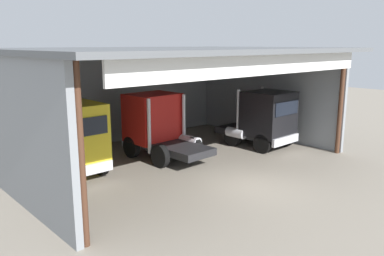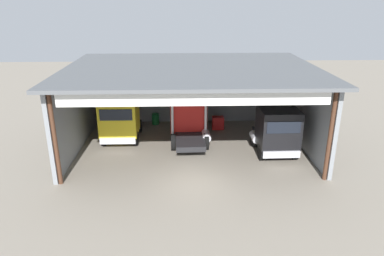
{
  "view_description": "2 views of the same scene",
  "coord_description": "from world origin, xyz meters",
  "px_view_note": "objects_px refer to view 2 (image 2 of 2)",
  "views": [
    {
      "loc": [
        -12.27,
        -9.78,
        5.83
      ],
      "look_at": [
        0.0,
        3.7,
        1.91
      ],
      "focal_mm": 36.67,
      "sensor_mm": 36.0,
      "label": 1
    },
    {
      "loc": [
        -0.7,
        -17.71,
        9.86
      ],
      "look_at": [
        0.0,
        3.7,
        1.91
      ],
      "focal_mm": 33.31,
      "sensor_mm": 36.0,
      "label": 2
    }
  ],
  "objects_px": {
    "truck_red_center_right_bay": "(189,118)",
    "oil_drum": "(156,119)",
    "truck_black_left_bay": "(276,130)",
    "tool_cart": "(218,123)",
    "truck_yellow_center_bay": "(120,118)"
  },
  "relations": [
    {
      "from": "truck_red_center_right_bay",
      "to": "oil_drum",
      "type": "distance_m",
      "value": 4.68
    },
    {
      "from": "truck_black_left_bay",
      "to": "tool_cart",
      "type": "bearing_deg",
      "value": -57.95
    },
    {
      "from": "truck_black_left_bay",
      "to": "tool_cart",
      "type": "xyz_separation_m",
      "value": [
        -3.24,
        4.99,
        -1.21
      ]
    },
    {
      "from": "tool_cart",
      "to": "truck_yellow_center_bay",
      "type": "bearing_deg",
      "value": -162.84
    },
    {
      "from": "truck_yellow_center_bay",
      "to": "tool_cart",
      "type": "relative_size",
      "value": 5.18
    },
    {
      "from": "truck_yellow_center_bay",
      "to": "oil_drum",
      "type": "xyz_separation_m",
      "value": [
        2.24,
        3.52,
        -1.31
      ]
    },
    {
      "from": "truck_red_center_right_bay",
      "to": "truck_yellow_center_bay",
      "type": "bearing_deg",
      "value": 176.88
    },
    {
      "from": "truck_black_left_bay",
      "to": "oil_drum",
      "type": "distance_m",
      "value": 10.42
    },
    {
      "from": "truck_red_center_right_bay",
      "to": "truck_black_left_bay",
      "type": "relative_size",
      "value": 1.08
    },
    {
      "from": "oil_drum",
      "to": "tool_cart",
      "type": "xyz_separation_m",
      "value": [
        4.99,
        -1.29,
        0.06
      ]
    },
    {
      "from": "truck_black_left_bay",
      "to": "truck_red_center_right_bay",
      "type": "bearing_deg",
      "value": -26.09
    },
    {
      "from": "truck_black_left_bay",
      "to": "oil_drum",
      "type": "height_order",
      "value": "truck_black_left_bay"
    },
    {
      "from": "truck_black_left_bay",
      "to": "tool_cart",
      "type": "relative_size",
      "value": 4.59
    },
    {
      "from": "oil_drum",
      "to": "truck_red_center_right_bay",
      "type": "bearing_deg",
      "value": -54.12
    },
    {
      "from": "truck_red_center_right_bay",
      "to": "truck_black_left_bay",
      "type": "xyz_separation_m",
      "value": [
        5.58,
        -2.62,
        0.0
      ]
    }
  ]
}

